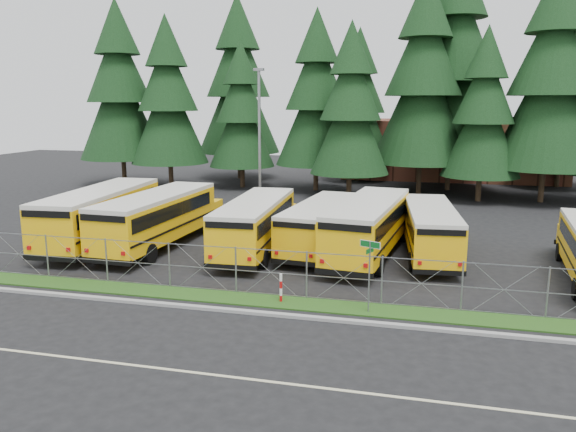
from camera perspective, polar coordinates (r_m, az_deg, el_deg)
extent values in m
plane|color=black|center=(23.79, 4.77, -7.79)|extent=(120.00, 120.00, 0.00)
cube|color=gray|center=(20.90, 3.41, -10.37)|extent=(50.00, 0.25, 0.12)
cube|color=#1A4413|center=(22.20, 4.07, -9.13)|extent=(50.00, 1.40, 0.06)
cube|color=beige|center=(16.57, 0.20, -16.70)|extent=(50.00, 0.12, 0.01)
cube|color=brown|center=(62.44, 16.20, 6.58)|extent=(22.00, 10.00, 6.00)
cylinder|color=gray|center=(21.32, 8.25, -6.20)|extent=(0.06, 0.06, 2.80)
cube|color=#0C581E|center=(20.97, 8.35, -2.86)|extent=(0.75, 0.34, 0.22)
cube|color=white|center=(20.97, 8.35, -2.86)|extent=(0.78, 0.35, 0.26)
cube|color=#0C581E|center=(21.03, 8.33, -3.50)|extent=(0.24, 0.52, 0.18)
cylinder|color=#B20C0C|center=(22.41, -0.72, -7.35)|extent=(0.11, 0.11, 1.20)
cylinder|color=gray|center=(39.98, -2.90, 7.40)|extent=(0.20, 0.20, 10.00)
cube|color=gray|center=(39.94, -2.98, 14.64)|extent=(0.70, 0.35, 0.18)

